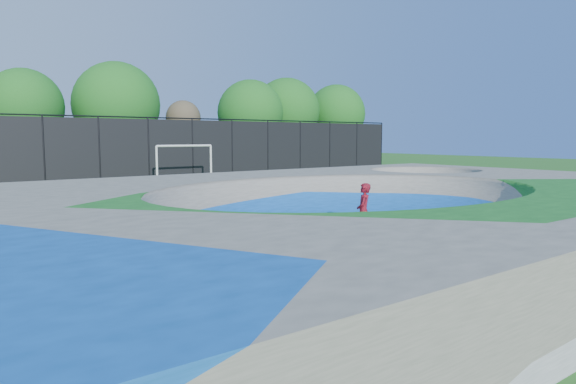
% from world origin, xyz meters
% --- Properties ---
extents(ground, '(120.00, 120.00, 0.00)m').
position_xyz_m(ground, '(0.00, 0.00, 0.00)').
color(ground, '#1D5317').
rests_on(ground, ground).
extents(skate_deck, '(22.00, 14.00, 1.50)m').
position_xyz_m(skate_deck, '(0.00, 0.00, 0.75)').
color(skate_deck, gray).
rests_on(skate_deck, ground).
extents(skater, '(0.67, 0.65, 1.55)m').
position_xyz_m(skater, '(0.65, 0.18, 0.78)').
color(skater, red).
rests_on(skater, ground).
extents(skateboard, '(0.70, 0.71, 0.05)m').
position_xyz_m(skateboard, '(0.65, 0.18, 0.03)').
color(skateboard, black).
rests_on(skateboard, ground).
extents(soccer_goal, '(3.57, 0.12, 2.36)m').
position_xyz_m(soccer_goal, '(3.96, 17.96, 1.64)').
color(soccer_goal, silver).
rests_on(soccer_goal, ground).
extents(fence, '(48.09, 0.09, 4.04)m').
position_xyz_m(fence, '(0.00, 21.00, 2.10)').
color(fence, black).
rests_on(fence, ground).
extents(treeline, '(53.28, 7.12, 8.47)m').
position_xyz_m(treeline, '(0.22, 26.14, 5.04)').
color(treeline, '#4E3B27').
rests_on(treeline, ground).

